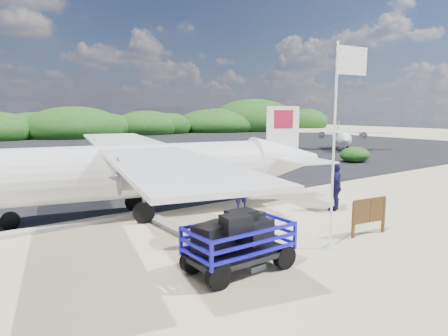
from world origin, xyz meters
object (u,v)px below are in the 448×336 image
Objects in this scene: baggage_cart at (239,270)px; crew_c at (336,187)px; flagpole at (330,248)px; crew_b at (251,176)px; crew_a at (241,189)px; signboard at (368,235)px; aircraft_large at (266,149)px.

crew_c is (7.15, 2.62, 0.98)m from baggage_cart.
flagpole reaches higher than crew_b.
crew_b reaches higher than crew_a.
baggage_cart is 1.62× the size of crew_b.
crew_a is at bearing 81.96° from flagpole.
crew_b is (1.00, 7.28, 0.92)m from signboard.
crew_c is 0.11× the size of aircraft_large.
crew_b is 0.93× the size of crew_c.
crew_c is (0.84, -4.46, 0.07)m from crew_b.
flagpole is 4.99m from crew_c.
crew_b is at bearing 67.42° from flagpole.
crew_c is (3.91, 2.93, 0.98)m from flagpole.
crew_a is at bearing 51.48° from baggage_cart.
signboard is 0.85× the size of crew_b.
crew_a is at bearing 113.11° from signboard.
signboard is 5.41m from crew_a.
crew_b reaches higher than signboard.
flagpole is 3.07× the size of crew_c.
flagpole is at bearing -5.19° from baggage_cart.
aircraft_large is (16.17, 16.89, -0.92)m from crew_b.
baggage_cart is 1.50× the size of crew_c.
aircraft_large is at bearing 63.32° from signboard.
signboard is at bearing 33.38° from crew_c.
signboard is 0.86× the size of crew_a.
crew_b is (2.33, 2.12, 0.01)m from crew_a.
crew_c is at bearing 65.59° from signboard.
baggage_cart is 32.86m from aircraft_large.
signboard is at bearing 68.25° from aircraft_large.
signboard is (2.07, 0.10, 0.00)m from flagpole.
crew_b is at bearing -102.81° from crew_c.
flagpole is 0.33× the size of aircraft_large.
baggage_cart is 1.90× the size of signboard.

